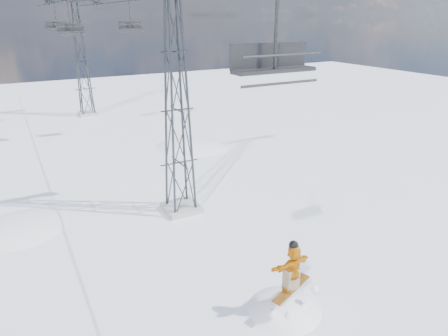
{
  "coord_description": "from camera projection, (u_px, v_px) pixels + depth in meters",
  "views": [
    {
      "loc": [
        -6.43,
        -10.0,
        9.84
      ],
      "look_at": [
        1.29,
        4.1,
        3.67
      ],
      "focal_mm": 32.0,
      "sensor_mm": 36.0,
      "label": 1
    }
  ],
  "objects": [
    {
      "name": "lift_chair_near",
      "position": [
        273.0,
        60.0,
        8.35
      ],
      "size": [
        1.9,
        0.55,
        2.36
      ],
      "color": "black",
      "rests_on": "ground"
    },
    {
      "name": "snow_terrain",
      "position": [
        62.0,
        264.0,
        33.3
      ],
      "size": [
        39.0,
        37.0,
        22.0
      ],
      "color": "white",
      "rests_on": "ground"
    },
    {
      "name": "lift_chair_extra",
      "position": [
        57.0,
        26.0,
        35.59
      ],
      "size": [
        1.91,
        0.55,
        2.37
      ],
      "color": "black",
      "rests_on": "ground"
    },
    {
      "name": "lift_chair_mid",
      "position": [
        131.0,
        26.0,
        31.02
      ],
      "size": [
        1.81,
        0.52,
        2.25
      ],
      "color": "black",
      "rests_on": "ground"
    },
    {
      "name": "ground",
      "position": [
        247.0,
        303.0,
        14.6
      ],
      "size": [
        120.0,
        120.0,
        0.0
      ],
      "primitive_type": "plane",
      "color": "white",
      "rests_on": "ground"
    },
    {
      "name": "lift_chair_far",
      "position": [
        71.0,
        29.0,
        29.48
      ],
      "size": [
        1.95,
        0.56,
        2.42
      ],
      "color": "black",
      "rests_on": "ground"
    },
    {
      "name": "lift_tower_far",
      "position": [
        82.0,
        62.0,
        40.02
      ],
      "size": [
        5.2,
        1.8,
        11.43
      ],
      "color": "#999999",
      "rests_on": "ground"
    },
    {
      "name": "lift_tower_near",
      "position": [
        177.0,
        110.0,
        19.55
      ],
      "size": [
        5.2,
        1.8,
        11.43
      ],
      "color": "#999999",
      "rests_on": "ground"
    }
  ]
}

